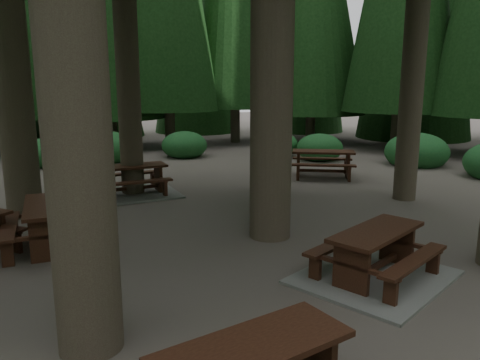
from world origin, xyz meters
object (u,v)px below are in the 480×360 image
object	(u,v)px
picnic_table_b	(47,219)
picnic_table_c	(131,185)
picnic_table_a	(375,262)
picnic_table_d	(323,160)

from	to	relation	value
picnic_table_b	picnic_table_c	xyz separation A→B (m)	(1.95, 3.88, -0.27)
picnic_table_a	picnic_table_b	world-z (taller)	picnic_table_b
picnic_table_a	picnic_table_b	bearing A→B (deg)	118.95
picnic_table_c	picnic_table_d	distance (m)	6.46
picnic_table_a	picnic_table_b	size ratio (longest dim) A/B	1.49
picnic_table_a	picnic_table_d	size ratio (longest dim) A/B	1.21
picnic_table_a	picnic_table_d	bearing A→B (deg)	39.08
picnic_table_c	picnic_table_d	bearing A→B (deg)	-1.18
picnic_table_a	picnic_table_c	world-z (taller)	picnic_table_c
picnic_table_a	picnic_table_c	size ratio (longest dim) A/B	1.13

